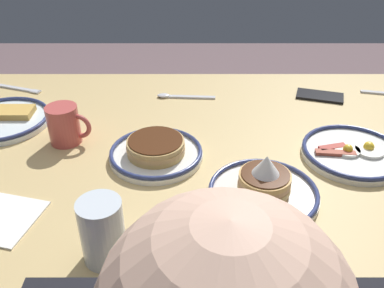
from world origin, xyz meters
TOP-DOWN VIEW (x-y plane):
  - dining_table at (0.00, 0.00)m, footprint 1.46×0.97m
  - plate_near_main at (0.56, -0.12)m, footprint 0.26×0.26m
  - plate_center_pancakes at (-0.38, 0.04)m, footprint 0.25×0.25m
  - plate_far_companion at (0.11, 0.05)m, footprint 0.23×0.23m
  - plate_far_side at (-0.13, 0.20)m, footprint 0.24×0.24m
  - coffee_mug at (0.35, -0.03)m, footprint 0.12×0.08m
  - drinking_glass at (0.18, 0.37)m, footprint 0.08×0.08m
  - cell_phone at (-0.38, -0.30)m, footprint 0.16×0.11m
  - paper_napkin at (0.41, 0.27)m, footprint 0.18×0.17m
  - fork_near at (0.60, -0.36)m, footprint 0.18×0.08m
  - tea_spoon at (0.07, -0.29)m, footprint 0.18×0.03m

SIDE VIEW (x-z plane):
  - dining_table at x=0.00m, z-range 0.26..1.00m
  - paper_napkin at x=0.41m, z-range 0.74..0.74m
  - fork_near at x=0.60m, z-range 0.74..0.75m
  - cell_phone at x=-0.38m, z-range 0.74..0.75m
  - tea_spoon at x=0.07m, z-range 0.74..0.75m
  - plate_center_pancakes at x=-0.38m, z-range 0.73..0.77m
  - plate_near_main at x=0.56m, z-range 0.73..0.78m
  - plate_far_companion at x=0.11m, z-range 0.73..0.79m
  - plate_far_side at x=-0.13m, z-range 0.71..0.82m
  - coffee_mug at x=0.35m, z-range 0.74..0.84m
  - drinking_glass at x=0.18m, z-range 0.73..0.86m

